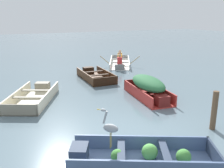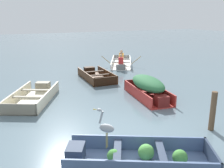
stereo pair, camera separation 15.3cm
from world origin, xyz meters
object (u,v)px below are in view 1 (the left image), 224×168
Objects in this scene: skiff_cream_near_moored at (34,97)px; skiff_red_mid_moored at (148,86)px; skiff_dark_varnish_far_moored at (95,76)px; rowboat_white_with_crew at (120,62)px; dinghy_slate_blue_foreground at (140,157)px; mooring_post at (214,111)px; heron_on_dinghy at (110,127)px.

skiff_red_mid_moored reaches higher than skiff_cream_near_moored.
rowboat_white_with_crew is at bearing 40.73° from skiff_dark_varnish_far_moored.
skiff_red_mid_moored is at bearing -80.85° from skiff_dark_varnish_far_moored.
skiff_cream_near_moored is (-1.17, 5.22, -0.01)m from dinghy_slate_blue_foreground.
heron_on_dinghy is at bearing -176.71° from mooring_post.
heron_on_dinghy is at bearing 155.59° from dinghy_slate_blue_foreground.
skiff_cream_near_moored is at bearing -144.27° from rowboat_white_with_crew.
skiff_cream_near_moored is 3.63× the size of heron_on_dinghy.
skiff_red_mid_moored is at bearing -23.48° from skiff_cream_near_moored.
skiff_red_mid_moored is 0.98× the size of skiff_dark_varnish_far_moored.
skiff_cream_near_moored is 0.80× the size of rowboat_white_with_crew.
skiff_red_mid_moored is 3.19× the size of heron_on_dinghy.
mooring_post reaches higher than rowboat_white_with_crew.
skiff_cream_near_moored is at bearing 96.88° from heron_on_dinghy.
skiff_cream_near_moored is 5.05m from heron_on_dinghy.
skiff_dark_varnish_far_moored is (-0.59, 3.68, -0.33)m from skiff_red_mid_moored.
rowboat_white_with_crew is at bearing 35.73° from skiff_cream_near_moored.
heron_on_dinghy is (-5.48, -9.33, 0.66)m from rowboat_white_with_crew.
mooring_post reaches higher than skiff_cream_near_moored.
dinghy_slate_blue_foreground is 3.79× the size of heron_on_dinghy.
mooring_post is at bearing -85.24° from skiff_dark_varnish_far_moored.
dinghy_slate_blue_foreground is at bearing -127.78° from skiff_red_mid_moored.
skiff_cream_near_moored is 3.86m from skiff_dark_varnish_far_moored.
heron_on_dinghy is (-3.30, -3.26, 0.39)m from skiff_red_mid_moored.
mooring_post is at bearing 9.40° from dinghy_slate_blue_foreground.
skiff_red_mid_moored is at bearing 44.66° from heron_on_dinghy.
heron_on_dinghy is (-2.71, -6.95, 0.72)m from skiff_dark_varnish_far_moored.
rowboat_white_with_crew is (2.17, 6.06, -0.28)m from skiff_red_mid_moored.
heron_on_dinghy is at bearing -135.34° from skiff_red_mid_moored.
skiff_cream_near_moored reaches higher than dinghy_slate_blue_foreground.
dinghy_slate_blue_foreground is 2.92× the size of mooring_post.
skiff_red_mid_moored is at bearing -109.72° from rowboat_white_with_crew.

